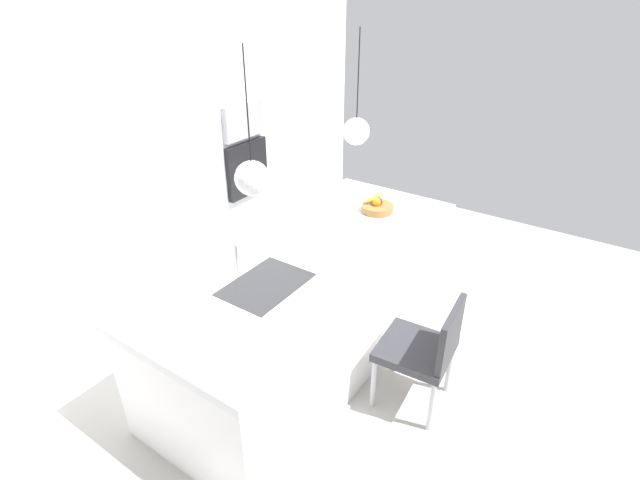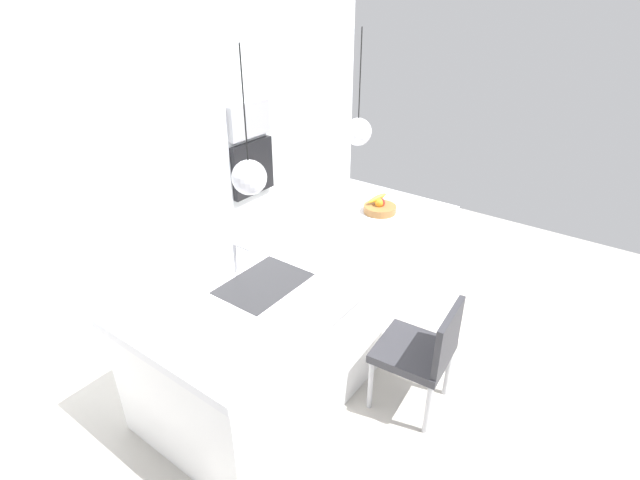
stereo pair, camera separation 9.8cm
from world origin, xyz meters
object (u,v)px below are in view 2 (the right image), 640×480
at_px(fruit_bowl, 380,207).
at_px(microwave, 249,120).
at_px(oven, 252,168).
at_px(chair_near, 423,350).

distance_m(fruit_bowl, microwave, 1.70).
xyz_separation_m(oven, chair_near, (-1.08, -2.50, -0.40)).
bearing_deg(microwave, oven, 0.00).
relative_size(oven, chair_near, 0.67).
distance_m(fruit_bowl, chair_near, 1.32).
height_order(fruit_bowl, oven, oven).
xyz_separation_m(fruit_bowl, oven, (0.20, 1.63, -0.06)).
distance_m(fruit_bowl, oven, 1.65).
distance_m(oven, chair_near, 2.75).
bearing_deg(chair_near, oven, 66.56).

